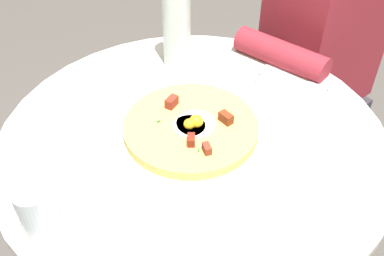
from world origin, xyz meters
name	(u,v)px	position (x,y,z in m)	size (l,w,h in m)	color
dining_table	(193,186)	(0.00, 0.00, 0.56)	(0.86, 0.86, 0.74)	beige
person_seated	(314,86)	(0.63, 0.12, 0.51)	(0.52, 0.33, 1.14)	#2D2D33
pizza_plate	(191,134)	(-0.01, 0.00, 0.74)	(0.33, 0.33, 0.01)	silver
breakfast_pizza	(191,127)	(-0.01, 0.00, 0.76)	(0.29, 0.29, 0.05)	tan
bread_plate	(61,116)	(-0.20, 0.24, 0.74)	(0.16, 0.16, 0.01)	white
napkin	(292,85)	(0.31, -0.02, 0.74)	(0.17, 0.14, 0.00)	white
fork	(294,80)	(0.32, -0.01, 0.74)	(0.18, 0.01, 0.01)	silver
knife	(290,88)	(0.29, -0.03, 0.74)	(0.18, 0.01, 0.01)	silver
water_glass	(38,211)	(-0.37, -0.03, 0.79)	(0.07, 0.07, 0.11)	silver
water_bottle	(176,20)	(0.15, 0.25, 0.86)	(0.07, 0.07, 0.25)	silver
salt_shaker	(105,85)	(-0.07, 0.25, 0.76)	(0.03, 0.03, 0.05)	white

